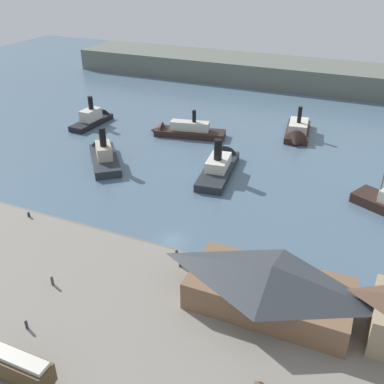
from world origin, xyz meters
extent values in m
plane|color=slate|center=(0.00, 0.00, 0.00)|extent=(320.00, 320.00, 0.00)
cube|color=gray|center=(0.00, -22.00, 0.60)|extent=(110.00, 36.00, 1.20)
cube|color=#666159|center=(0.00, -3.60, 0.50)|extent=(110.00, 0.80, 1.00)
cube|color=brown|center=(19.74, -10.36, 3.32)|extent=(21.83, 10.73, 4.24)
pyramid|color=#33383D|center=(19.74, -10.36, 6.76)|extent=(22.27, 11.26, 2.64)
cube|color=#4C381E|center=(-3.14, -33.54, 3.43)|extent=(8.88, 2.53, 2.66)
cube|color=beige|center=(-3.14, -33.54, 5.01)|extent=(8.53, 1.77, 0.50)
cylinder|color=black|center=(-0.03, -32.27, 1.65)|extent=(0.90, 0.18, 0.90)
cylinder|color=black|center=(-6.25, -32.27, 1.65)|extent=(0.90, 0.18, 0.90)
cylinder|color=#232328|center=(4.97, -7.47, 1.91)|extent=(0.41, 0.41, 1.42)
sphere|color=#CCA889|center=(4.97, -7.47, 2.74)|extent=(0.26, 0.26, 0.26)
cylinder|color=#33384C|center=(-7.95, -27.08, 1.85)|extent=(0.38, 0.38, 1.30)
sphere|color=#CCA889|center=(-7.95, -27.08, 2.62)|extent=(0.24, 0.24, 0.24)
cylinder|color=#4C3D33|center=(-10.49, -18.86, 1.90)|extent=(0.41, 0.41, 1.39)
sphere|color=#CCA889|center=(-10.49, -18.86, 2.72)|extent=(0.25, 0.25, 0.25)
cylinder|color=black|center=(3.25, -5.16, 1.65)|extent=(0.44, 0.44, 0.90)
cylinder|color=black|center=(-26.86, -5.47, 1.65)|extent=(0.44, 0.44, 0.90)
cylinder|color=brown|center=(32.07, 26.88, 4.72)|extent=(0.24, 0.24, 5.50)
cube|color=#23282D|center=(-28.36, 21.79, 0.94)|extent=(15.27, 16.85, 1.87)
cone|color=#23282D|center=(-33.72, 28.35, 0.94)|extent=(6.03, 5.71, 5.29)
cube|color=#B2A893|center=(-28.36, 21.79, 3.37)|extent=(6.98, 7.47, 2.98)
cylinder|color=black|center=(-27.85, 21.17, 7.07)|extent=(1.54, 1.54, 4.42)
cube|color=black|center=(9.66, 58.75, 0.79)|extent=(8.23, 16.52, 1.59)
cone|color=black|center=(10.73, 50.91, 0.79)|extent=(5.86, 3.57, 5.52)
cube|color=silver|center=(9.66, 58.75, 2.66)|extent=(5.92, 8.97, 2.14)
cylinder|color=black|center=(9.75, 58.08, 5.90)|extent=(1.10, 1.10, 4.33)
cube|color=black|center=(-17.01, 45.99, 0.86)|extent=(19.66, 8.97, 1.72)
cone|color=black|center=(-26.31, 44.09, 0.86)|extent=(4.30, 5.34, 4.76)
cube|color=beige|center=(-17.01, 45.99, 2.93)|extent=(10.74, 4.94, 2.41)
cylinder|color=black|center=(-15.87, 46.22, 5.73)|extent=(1.06, 1.06, 3.21)
cube|color=#23282D|center=(-1.79, 27.31, 0.87)|extent=(8.39, 20.11, 1.73)
cone|color=#23282D|center=(-3.03, 36.99, 0.87)|extent=(5.77, 4.16, 5.36)
cube|color=silver|center=(-1.79, 27.31, 2.89)|extent=(5.35, 8.39, 2.32)
cylinder|color=black|center=(-1.68, 26.46, 6.38)|extent=(1.79, 1.79, 4.66)
cube|color=black|center=(-46.60, 42.50, 0.77)|extent=(5.50, 14.99, 1.53)
cone|color=black|center=(-46.19, 49.87, 0.77)|extent=(4.36, 2.89, 4.22)
cube|color=beige|center=(-46.60, 42.50, 3.10)|extent=(3.85, 6.36, 3.14)
cylinder|color=black|center=(-46.57, 43.04, 6.46)|extent=(1.40, 1.40, 3.58)
cube|color=#60665B|center=(0.00, 110.00, 4.00)|extent=(180.00, 24.00, 8.00)
camera|label=1|loc=(28.33, -56.41, 44.44)|focal=41.01mm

